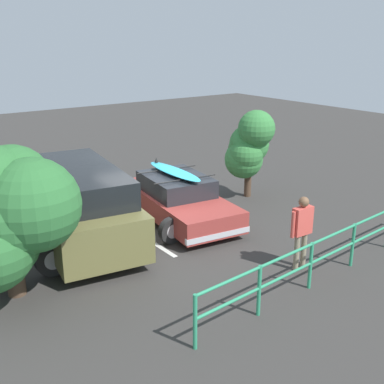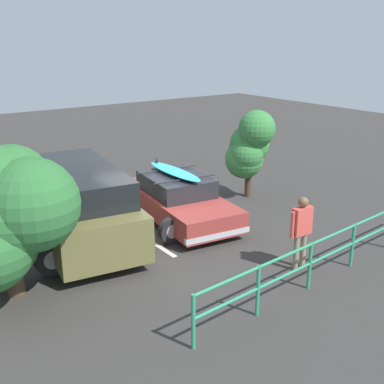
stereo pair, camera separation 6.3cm
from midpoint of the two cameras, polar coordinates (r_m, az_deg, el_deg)
The scene contains 8 objects.
ground_plane at distance 12.76m, azimuth -4.23°, elevation -4.04°, with size 44.00×44.00×0.02m, color #383533.
parking_stripe at distance 12.47m, azimuth -6.94°, elevation -4.62°, with size 3.75×0.12×0.00m, color silver.
sedan_car at distance 12.98m, azimuth -1.80°, elevation -0.81°, with size 2.70×4.32×1.49m.
suv_car at distance 11.77m, azimuth -13.52°, elevation -1.39°, with size 3.08×5.06×1.87m.
person_bystander at distance 10.35m, azimuth 12.74°, elevation -3.98°, with size 0.63×0.22×1.63m.
railing_fence at distance 10.30m, azimuth 16.22°, elevation -6.37°, with size 7.54×0.66×0.98m.
bush_near_left at distance 14.48m, azimuth 6.50°, elevation 5.30°, with size 1.35×1.63×2.75m.
bush_near_right at distance 9.33m, azimuth -22.01°, elevation -2.97°, with size 2.51×2.48×2.99m.
Camera 1 is at (6.21, 10.06, 4.78)m, focal length 45.00 mm.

